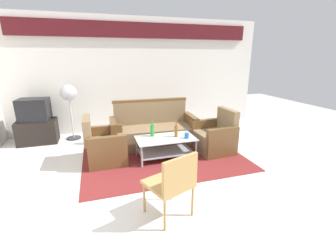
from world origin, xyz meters
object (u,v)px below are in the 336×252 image
object	(u,v)px
bottle_brown	(176,131)
tv_stand	(38,132)
couch	(153,131)
television	(34,110)
wicker_chair	(173,181)
coffee_table	(166,145)
armchair_left	(105,147)
pedestal_fan	(69,96)
cup	(187,136)
armchair_right	(215,138)
bottle_green	(152,130)

from	to	relation	value
bottle_brown	tv_stand	world-z (taller)	bottle_brown
couch	television	size ratio (longest dim) A/B	2.87
tv_stand	bottle_brown	bearing A→B (deg)	-31.31
wicker_chair	coffee_table	bearing A→B (deg)	55.43
armchair_left	pedestal_fan	size ratio (longest dim) A/B	0.67
bottle_brown	cup	xyz separation A→B (m)	(0.16, -0.14, -0.07)
bottle_brown	television	size ratio (longest dim) A/B	0.49
couch	cup	xyz separation A→B (m)	(0.43, -0.88, 0.14)
television	wicker_chair	bearing A→B (deg)	126.79
bottle_brown	television	distance (m)	3.16
television	bottle_brown	bearing A→B (deg)	153.25
armchair_right	bottle_green	bearing A→B (deg)	80.48
coffee_table	bottle_green	xyz separation A→B (m)	(-0.21, 0.17, 0.26)
coffee_table	bottle_brown	bearing A→B (deg)	0.75
bottle_brown	pedestal_fan	bearing A→B (deg)	139.37
armchair_right	cup	bearing A→B (deg)	100.55
bottle_green	television	size ratio (longest dim) A/B	0.49
bottle_brown	bottle_green	distance (m)	0.45
armchair_right	cup	distance (m)	0.73
armchair_left	bottle_green	bearing A→B (deg)	88.23
armchair_left	bottle_brown	size ratio (longest dim) A/B	2.73
couch	coffee_table	distance (m)	0.75
bottle_green	pedestal_fan	distance (m)	2.22
couch	armchair_right	size ratio (longest dim) A/B	2.14
pedestal_fan	coffee_table	bearing A→B (deg)	-43.84
armchair_left	coffee_table	bearing A→B (deg)	79.57
coffee_table	pedestal_fan	world-z (taller)	pedestal_fan
tv_stand	couch	bearing A→B (deg)	-20.23
coffee_table	pedestal_fan	bearing A→B (deg)	136.16
bottle_green	cup	xyz separation A→B (m)	(0.58, -0.31, -0.07)
armchair_left	pedestal_fan	xyz separation A→B (m)	(-0.66, 1.50, 0.73)
bottle_brown	pedestal_fan	distance (m)	2.64
coffee_table	bottle_green	world-z (taller)	bottle_green
armchair_left	armchair_right	bearing A→B (deg)	85.33
coffee_table	pedestal_fan	xyz separation A→B (m)	(-1.76, 1.69, 0.74)
cup	tv_stand	size ratio (longest dim) A/B	0.12
couch	cup	bearing A→B (deg)	117.67
tv_stand	television	bearing A→B (deg)	85.40
armchair_left	television	world-z (taller)	television
armchair_left	television	size ratio (longest dim) A/B	1.34
bottle_brown	wicker_chair	world-z (taller)	wicker_chair
cup	pedestal_fan	size ratio (longest dim) A/B	0.08
armchair_left	pedestal_fan	bearing A→B (deg)	-156.92
wicker_chair	couch	bearing A→B (deg)	60.99
cup	armchair_left	bearing A→B (deg)	167.57
bottle_brown	television	bearing A→B (deg)	148.65
coffee_table	tv_stand	size ratio (longest dim) A/B	1.38
wicker_chair	television	bearing A→B (deg)	101.49
tv_stand	coffee_table	bearing A→B (deg)	-33.42
coffee_table	bottle_brown	size ratio (longest dim) A/B	3.54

